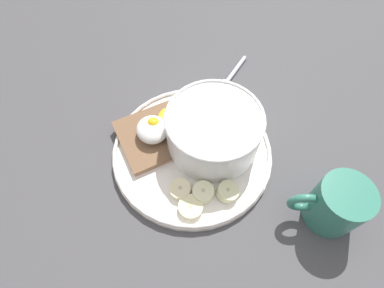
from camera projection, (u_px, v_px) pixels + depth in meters
The scene contains 11 objects.
ground_plane at pixel (192, 157), 49.05cm from camera, with size 120.00×120.00×2.00cm, color #474649.
plate at pixel (192, 151), 47.51cm from camera, with size 25.14×25.14×1.60cm.
oatmeal_bowl at pixel (214, 132), 44.83cm from camera, with size 14.53×14.53×7.11cm.
toast_slice at pixel (153, 136), 48.03cm from camera, with size 10.94×10.94×1.10cm.
poached_egg at pixel (153, 129), 46.51cm from camera, with size 6.91×6.53×3.09cm.
banana_slice_front at pixel (180, 189), 43.19cm from camera, with size 3.22×3.32×1.51cm.
banana_slice_left at pixel (191, 207), 41.97cm from camera, with size 4.32×4.29×1.19cm.
banana_slice_back at pixel (203, 192), 42.91cm from camera, with size 3.69×3.62×1.57cm.
banana_slice_right at pixel (228, 192), 42.85cm from camera, with size 4.36×4.43×1.95cm.
coffee_mug at pixel (336, 204), 39.56cm from camera, with size 7.03×9.80×7.89cm.
knife at pixel (228, 80), 55.84cm from camera, with size 9.10×12.44×0.80cm.
Camera 1 is at (-21.55, 9.61, 44.05)cm, focal length 28.00 mm.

